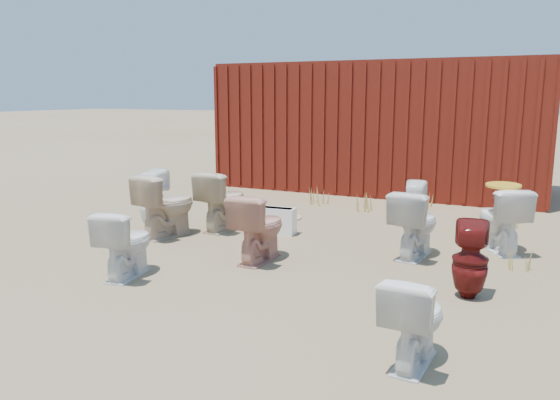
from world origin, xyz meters
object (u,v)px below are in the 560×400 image
at_px(toilet_front_pink, 259,227).
at_px(toilet_back_beige_right, 166,205).
at_px(toilet_front_maroon, 470,260).
at_px(toilet_back_e, 414,206).
at_px(shipping_container, 381,127).
at_px(toilet_back_beige_left, 223,200).
at_px(toilet_back_yellowlid, 501,219).
at_px(toilet_back_a, 152,199).
at_px(loose_tank, 277,221).
at_px(toilet_front_c, 415,224).
at_px(toilet_front_a, 126,243).
at_px(toilet_front_e, 414,319).

xyz_separation_m(toilet_front_pink, toilet_back_beige_right, (-1.57, 0.44, 0.03)).
bearing_deg(toilet_front_pink, toilet_front_maroon, 176.60).
bearing_deg(toilet_back_e, shipping_container, -71.69).
xyz_separation_m(toilet_front_maroon, toilet_back_e, (-0.97, 2.25, -0.01)).
height_order(shipping_container, toilet_back_beige_left, shipping_container).
bearing_deg(toilet_back_beige_right, toilet_back_yellowlid, -152.50).
xyz_separation_m(toilet_back_a, toilet_back_e, (3.28, 1.36, -0.07)).
relative_size(toilet_back_beige_right, loose_tank, 1.65).
relative_size(toilet_front_maroon, loose_tank, 1.41).
relative_size(shipping_container, toilet_front_pink, 7.86).
height_order(toilet_front_c, toilet_back_beige_left, toilet_back_beige_left).
height_order(toilet_back_yellowlid, toilet_back_e, toilet_back_yellowlid).
height_order(toilet_front_a, toilet_front_pink, toilet_front_pink).
bearing_deg(toilet_front_maroon, toilet_back_beige_right, -14.16).
height_order(toilet_front_pink, toilet_back_e, toilet_front_pink).
bearing_deg(toilet_back_e, toilet_back_beige_left, 18.91).
bearing_deg(toilet_front_maroon, shipping_container, -72.13).
bearing_deg(toilet_front_pink, toilet_front_a, 48.60).
distance_m(toilet_front_maroon, toilet_back_beige_left, 3.55).
bearing_deg(toilet_back_yellowlid, toilet_front_a, 8.84).
distance_m(toilet_front_pink, toilet_front_maroon, 2.24).
distance_m(toilet_front_e, toilet_back_a, 4.69).
bearing_deg(toilet_front_pink, toilet_front_c, -148.48).
height_order(toilet_front_a, toilet_back_e, toilet_front_a).
height_order(toilet_back_beige_right, toilet_back_e, toilet_back_beige_right).
bearing_deg(shipping_container, loose_tank, -93.48).
relative_size(shipping_container, toilet_back_e, 8.79).
height_order(toilet_front_e, toilet_back_beige_left, toilet_back_beige_left).
distance_m(toilet_front_pink, toilet_back_e, 2.43).
height_order(toilet_back_a, toilet_back_yellowlid, toilet_back_a).
bearing_deg(toilet_front_c, toilet_back_beige_left, 3.40).
height_order(toilet_front_maroon, toilet_back_e, toilet_front_maroon).
height_order(toilet_front_c, toilet_back_beige_right, toilet_back_beige_right).
height_order(toilet_front_a, toilet_front_maroon, toilet_front_maroon).
xyz_separation_m(toilet_front_maroon, toilet_back_a, (-4.25, 0.88, 0.05)).
bearing_deg(toilet_front_pink, toilet_back_e, -120.28).
xyz_separation_m(toilet_front_e, toilet_back_a, (-4.06, 2.35, 0.08)).
bearing_deg(shipping_container, toilet_back_a, -112.61).
bearing_deg(toilet_back_a, toilet_back_beige_left, -160.51).
distance_m(toilet_back_beige_right, loose_tank, 1.45).
bearing_deg(toilet_front_e, toilet_back_beige_right, -26.31).
bearing_deg(toilet_front_a, shipping_container, -107.05).
distance_m(toilet_front_maroon, toilet_back_beige_right, 3.85).
bearing_deg(loose_tank, toilet_front_c, -12.76).
height_order(toilet_back_a, toilet_back_e, toilet_back_a).
xyz_separation_m(shipping_container, toilet_back_a, (-1.93, -4.63, -0.79)).
relative_size(shipping_container, loose_tank, 12.00).
height_order(toilet_back_a, loose_tank, toilet_back_a).
bearing_deg(toilet_back_a, toilet_front_maroon, 166.84).
distance_m(toilet_front_a, toilet_back_beige_left, 2.11).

